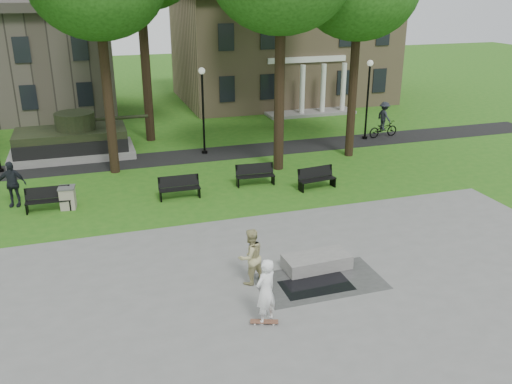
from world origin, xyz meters
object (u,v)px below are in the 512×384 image
at_px(concrete_block, 317,262).
at_px(friend_watching, 251,257).
at_px(skateboarder, 266,291).
at_px(cyclist, 384,123).
at_px(trash_bin, 68,197).
at_px(park_bench_0, 48,199).

xyz_separation_m(concrete_block, friend_watching, (-2.36, -0.25, 0.69)).
height_order(skateboarder, cyclist, cyclist).
bearing_deg(concrete_block, friend_watching, -173.93).
bearing_deg(trash_bin, concrete_block, -45.31).
bearing_deg(skateboarder, cyclist, -156.26).
relative_size(friend_watching, park_bench_0, 1.01).
xyz_separation_m(concrete_block, skateboarder, (-2.60, -2.40, 0.74)).
xyz_separation_m(park_bench_0, trash_bin, (0.77, -0.02, -0.04)).
relative_size(concrete_block, friend_watching, 1.20).
bearing_deg(park_bench_0, friend_watching, -50.74).
relative_size(skateboarder, trash_bin, 2.01).
height_order(park_bench_0, trash_bin, park_bench_0).
distance_m(friend_watching, cyclist, 19.32).
bearing_deg(skateboarder, park_bench_0, -87.33).
distance_m(skateboarder, cyclist, 21.11).
relative_size(skateboarder, cyclist, 0.88).
height_order(friend_watching, cyclist, cyclist).
distance_m(skateboarder, park_bench_0, 11.99).
bearing_deg(park_bench_0, trash_bin, 0.37).
bearing_deg(cyclist, friend_watching, 131.46).
height_order(skateboarder, trash_bin, skateboarder).
bearing_deg(park_bench_0, skateboarder, -57.88).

